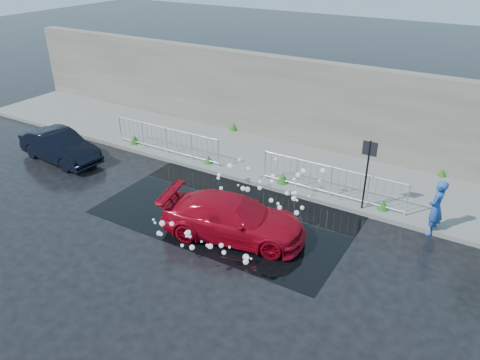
% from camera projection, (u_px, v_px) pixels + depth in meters
% --- Properties ---
extents(ground, '(90.00, 90.00, 0.00)m').
position_uv_depth(ground, '(200.00, 220.00, 14.75)').
color(ground, black).
rests_on(ground, ground).
extents(pavement, '(30.00, 4.00, 0.15)m').
position_uv_depth(pavement, '(273.00, 161.00, 18.52)').
color(pavement, slate).
rests_on(pavement, ground).
extents(curb, '(30.00, 0.25, 0.16)m').
position_uv_depth(curb, '(248.00, 181.00, 17.00)').
color(curb, slate).
rests_on(curb, ground).
extents(retaining_wall, '(30.00, 0.60, 3.50)m').
position_uv_depth(retaining_wall, '(299.00, 102.00, 19.36)').
color(retaining_wall, '#5D574E').
rests_on(retaining_wall, pavement).
extents(puddle, '(8.00, 5.00, 0.01)m').
position_uv_depth(puddle, '(231.00, 210.00, 15.28)').
color(puddle, black).
rests_on(puddle, ground).
extents(sign_post, '(0.45, 0.06, 2.50)m').
position_uv_depth(sign_post, '(368.00, 164.00, 14.40)').
color(sign_post, black).
rests_on(sign_post, ground).
extents(railing_left, '(5.05, 0.05, 1.10)m').
position_uv_depth(railing_left, '(166.00, 139.00, 18.79)').
color(railing_left, silver).
rests_on(railing_left, pavement).
extents(railing_right, '(5.05, 0.05, 1.10)m').
position_uv_depth(railing_right, '(331.00, 180.00, 15.60)').
color(railing_right, silver).
rests_on(railing_right, pavement).
extents(weeds, '(12.17, 3.93, 0.39)m').
position_uv_depth(weeds, '(256.00, 158.00, 18.20)').
color(weeds, '#1D4A13').
rests_on(weeds, pavement).
extents(water_spray, '(3.50, 5.78, 1.13)m').
position_uv_depth(water_spray, '(250.00, 202.00, 14.31)').
color(water_spray, white).
rests_on(water_spray, ground).
extents(red_car, '(4.56, 2.63, 1.24)m').
position_uv_depth(red_car, '(233.00, 218.00, 13.69)').
color(red_car, '#A20617').
rests_on(red_car, ground).
extents(dark_car, '(3.79, 1.59, 1.22)m').
position_uv_depth(dark_car, '(60.00, 146.00, 18.48)').
color(dark_car, black).
rests_on(dark_car, ground).
extents(person, '(0.50, 0.69, 1.76)m').
position_uv_depth(person, '(436.00, 208.00, 13.72)').
color(person, '#204DA2').
rests_on(person, ground).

